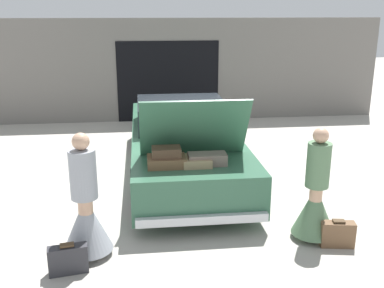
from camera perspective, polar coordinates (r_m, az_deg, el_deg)
ground_plane at (r=8.72m, az=-1.11°, el=-3.49°), size 40.00×40.00×0.00m
garage_wall_back at (r=12.57m, az=-3.08°, el=9.29°), size 12.00×0.14×2.80m
car at (r=8.54m, az=-1.15°, el=0.33°), size 1.95×5.36×1.79m
person_left at (r=5.81m, az=-13.32°, el=-8.57°), size 0.63×0.63×1.61m
person_right at (r=6.28m, az=15.39°, el=-6.92°), size 0.59×0.59×1.56m
suitcase_beside_left_person at (r=5.67m, az=-15.45°, el=-13.95°), size 0.48×0.23×0.38m
suitcase_beside_right_person at (r=6.32m, az=17.99°, el=-10.83°), size 0.46×0.23×0.38m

